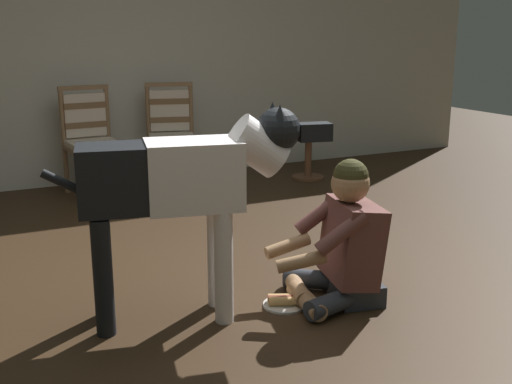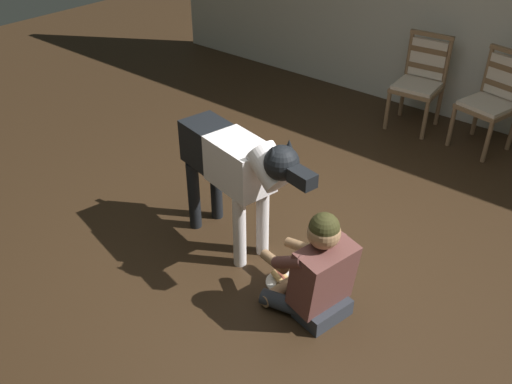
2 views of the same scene
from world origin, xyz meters
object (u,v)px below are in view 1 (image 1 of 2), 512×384
Objects in this scene: dining_chair_right_of_pair at (171,129)px; person_sitting_on_floor at (343,244)px; hot_dog_on_plate at (284,301)px; round_side_table at (308,149)px; dining_chair_left_of_pair at (90,135)px; large_dog at (184,183)px.

dining_chair_right_of_pair is 1.22× the size of person_sitting_on_floor.
round_side_table reaches higher than hot_dog_on_plate.
dining_chair_right_of_pair reaches higher than person_sitting_on_floor.
dining_chair_right_of_pair is 3.03m from hot_dog_on_plate.
person_sitting_on_floor is 1.61× the size of round_side_table.
hot_dog_on_plate is (-0.32, 0.07, -0.30)m from person_sitting_on_floor.
dining_chair_left_of_pair is at bearing 98.27° from hot_dog_on_plate.
dining_chair_left_of_pair is 3.13m from person_sitting_on_floor.
large_dog reaches higher than dining_chair_left_of_pair.
person_sitting_on_floor reaches higher than round_side_table.
round_side_table is (2.10, -0.36, -0.24)m from dining_chair_left_of_pair.
person_sitting_on_floor is at bearing -76.03° from dining_chair_left_of_pair.
dining_chair_right_of_pair reaches higher than round_side_table.
large_dog reaches higher than dining_chair_right_of_pair.
large_dog is at bearing -131.28° from round_side_table.
large_dog reaches higher than round_side_table.
large_dog reaches higher than person_sitting_on_floor.
dining_chair_left_of_pair is 0.77m from dining_chair_right_of_pair.
dining_chair_right_of_pair is 1.97× the size of round_side_table.
hot_dog_on_plate is at bearing -11.80° from large_dog.
large_dog is 2.88× the size of round_side_table.
person_sitting_on_floor is 0.56× the size of large_dog.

